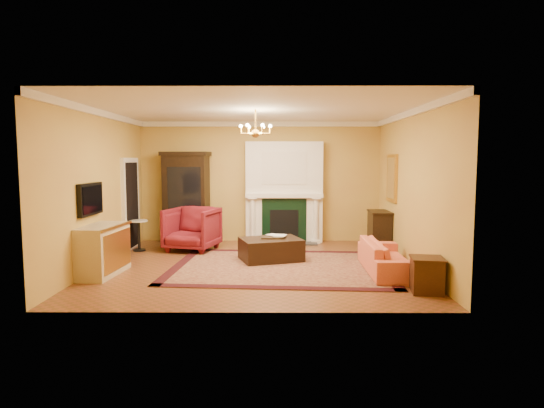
{
  "coord_description": "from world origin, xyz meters",
  "views": [
    {
      "loc": [
        0.36,
        -8.7,
        2.05
      ],
      "look_at": [
        0.31,
        0.3,
        1.18
      ],
      "focal_mm": 30.0,
      "sensor_mm": 36.0,
      "label": 1
    }
  ],
  "objects_px": {
    "end_table": "(427,276)",
    "china_cabinet": "(186,199)",
    "pedestal_table": "(139,233)",
    "leather_ottoman": "(271,249)",
    "wingback_armchair": "(192,227)",
    "coral_sofa": "(387,252)",
    "console_table": "(379,231)",
    "commode": "(102,250)"
  },
  "relations": [
    {
      "from": "pedestal_table",
      "to": "leather_ottoman",
      "type": "xyz_separation_m",
      "value": [
        2.99,
        -0.98,
        -0.17
      ]
    },
    {
      "from": "wingback_armchair",
      "to": "pedestal_table",
      "type": "xyz_separation_m",
      "value": [
        -1.19,
        -0.08,
        -0.13
      ]
    },
    {
      "from": "commode",
      "to": "end_table",
      "type": "bearing_deg",
      "value": -6.3
    },
    {
      "from": "console_table",
      "to": "commode",
      "type": "bearing_deg",
      "value": -154.16
    },
    {
      "from": "coral_sofa",
      "to": "leather_ottoman",
      "type": "height_order",
      "value": "coral_sofa"
    },
    {
      "from": "wingback_armchair",
      "to": "console_table",
      "type": "xyz_separation_m",
      "value": [
        4.29,
        0.17,
        -0.11
      ]
    },
    {
      "from": "china_cabinet",
      "to": "pedestal_table",
      "type": "xyz_separation_m",
      "value": [
        -0.87,
        -1.08,
        -0.67
      ]
    },
    {
      "from": "commode",
      "to": "wingback_armchair",
      "type": "bearing_deg",
      "value": 66.07
    },
    {
      "from": "wingback_armchair",
      "to": "console_table",
      "type": "height_order",
      "value": "wingback_armchair"
    },
    {
      "from": "china_cabinet",
      "to": "commode",
      "type": "distance_m",
      "value": 3.4
    },
    {
      "from": "coral_sofa",
      "to": "china_cabinet",
      "type": "bearing_deg",
      "value": 56.2
    },
    {
      "from": "wingback_armchair",
      "to": "pedestal_table",
      "type": "bearing_deg",
      "value": -160.9
    },
    {
      "from": "coral_sofa",
      "to": "leather_ottoman",
      "type": "relative_size",
      "value": 1.66
    },
    {
      "from": "end_table",
      "to": "leather_ottoman",
      "type": "relative_size",
      "value": 0.45
    },
    {
      "from": "wingback_armchair",
      "to": "end_table",
      "type": "height_order",
      "value": "wingback_armchair"
    },
    {
      "from": "pedestal_table",
      "to": "leather_ottoman",
      "type": "height_order",
      "value": "pedestal_table"
    },
    {
      "from": "coral_sofa",
      "to": "end_table",
      "type": "bearing_deg",
      "value": -165.64
    },
    {
      "from": "china_cabinet",
      "to": "pedestal_table",
      "type": "relative_size",
      "value": 3.08
    },
    {
      "from": "pedestal_table",
      "to": "end_table",
      "type": "height_order",
      "value": "pedestal_table"
    },
    {
      "from": "wingback_armchair",
      "to": "end_table",
      "type": "distance_m",
      "value": 5.37
    },
    {
      "from": "coral_sofa",
      "to": "pedestal_table",
      "type": "bearing_deg",
      "value": 70.87
    },
    {
      "from": "commode",
      "to": "leather_ottoman",
      "type": "relative_size",
      "value": 1.02
    },
    {
      "from": "wingback_armchair",
      "to": "leather_ottoman",
      "type": "relative_size",
      "value": 0.91
    },
    {
      "from": "console_table",
      "to": "leather_ottoman",
      "type": "distance_m",
      "value": 2.78
    },
    {
      "from": "commode",
      "to": "coral_sofa",
      "type": "height_order",
      "value": "commode"
    },
    {
      "from": "end_table",
      "to": "china_cabinet",
      "type": "bearing_deg",
      "value": 136.6
    },
    {
      "from": "leather_ottoman",
      "to": "china_cabinet",
      "type": "bearing_deg",
      "value": 117.67
    },
    {
      "from": "wingback_armchair",
      "to": "leather_ottoman",
      "type": "height_order",
      "value": "wingback_armchair"
    },
    {
      "from": "china_cabinet",
      "to": "coral_sofa",
      "type": "relative_size",
      "value": 1.1
    },
    {
      "from": "pedestal_table",
      "to": "coral_sofa",
      "type": "bearing_deg",
      "value": -20.62
    },
    {
      "from": "commode",
      "to": "leather_ottoman",
      "type": "bearing_deg",
      "value": 25.92
    },
    {
      "from": "wingback_armchair",
      "to": "commode",
      "type": "height_order",
      "value": "wingback_armchair"
    },
    {
      "from": "console_table",
      "to": "pedestal_table",
      "type": "bearing_deg",
      "value": -174.97
    },
    {
      "from": "commode",
      "to": "coral_sofa",
      "type": "distance_m",
      "value": 5.16
    },
    {
      "from": "wingback_armchair",
      "to": "leather_ottoman",
      "type": "distance_m",
      "value": 2.11
    },
    {
      "from": "pedestal_table",
      "to": "end_table",
      "type": "bearing_deg",
      "value": -30.7
    },
    {
      "from": "console_table",
      "to": "china_cabinet",
      "type": "bearing_deg",
      "value": 172.18
    },
    {
      "from": "commode",
      "to": "end_table",
      "type": "relative_size",
      "value": 2.27
    },
    {
      "from": "pedestal_table",
      "to": "coral_sofa",
      "type": "relative_size",
      "value": 0.36
    },
    {
      "from": "china_cabinet",
      "to": "end_table",
      "type": "distance_m",
      "value": 6.31
    },
    {
      "from": "end_table",
      "to": "console_table",
      "type": "relative_size",
      "value": 0.62
    },
    {
      "from": "china_cabinet",
      "to": "wingback_armchair",
      "type": "height_order",
      "value": "china_cabinet"
    }
  ]
}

